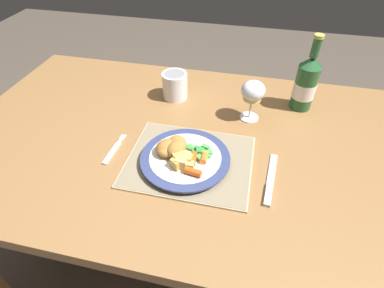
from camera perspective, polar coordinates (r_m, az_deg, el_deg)
The scene contains 13 objects.
ground_plane at distance 1.49m, azimuth 0.23°, elevation -21.03°, with size 6.00×6.00×0.00m, color #4C4238.
dining_table at distance 0.96m, azimuth 0.33°, elevation -2.85°, with size 1.47×0.85×0.74m.
placemat at distance 0.83m, azimuth -0.46°, elevation -3.24°, with size 0.34×0.28×0.01m.
dinner_plate at distance 0.81m, azimuth -1.54°, elevation -2.83°, with size 0.24×0.24×0.02m.
breaded_croquettes at distance 0.81m, azimuth -3.85°, elevation -0.59°, with size 0.10×0.10×0.04m.
green_beans_pile at distance 0.81m, azimuth 1.60°, elevation -1.37°, with size 0.09×0.07×0.02m.
glazed_carrots at distance 0.78m, azimuth 0.67°, elevation -3.64°, with size 0.05×0.09×0.02m.
fork at distance 0.89m, azimuth -14.77°, elevation -1.28°, with size 0.02×0.13×0.01m.
table_knife at distance 0.80m, azimuth 14.64°, elevation -7.22°, with size 0.03×0.19×0.01m.
wine_glass at distance 0.95m, azimuth 11.51°, elevation 9.59°, with size 0.07×0.07×0.13m.
bottle at distance 1.05m, azimuth 20.84°, elevation 10.71°, with size 0.07×0.07×0.25m.
roast_potatoes at distance 0.78m, azimuth -1.85°, elevation -3.16°, with size 0.07×0.06×0.03m.
drinking_cup at distance 1.07m, azimuth -3.29°, elevation 11.16°, with size 0.09×0.09×0.09m.
Camera 1 is at (0.15, -0.67, 1.33)m, focal length 28.00 mm.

